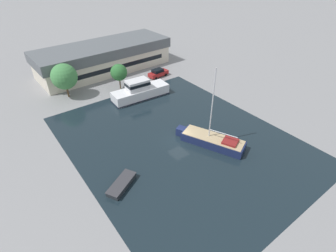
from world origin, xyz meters
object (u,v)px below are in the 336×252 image
Objects in this scene: warehouse_building at (104,57)px; quay_tree_by_water at (119,72)px; quay_tree_near_building at (64,77)px; sailboat_moored at (212,140)px; motor_cruiser at (140,91)px; parked_car at (158,73)px; small_dinghy at (122,184)px.

warehouse_building is 5.95× the size of quay_tree_by_water.
quay_tree_near_building is 29.02m from sailboat_moored.
sailboat_moored reaches higher than quay_tree_by_water.
motor_cruiser is (-0.89, -16.40, -1.63)m from warehouse_building.
parked_car is 1.02× the size of small_dinghy.
quay_tree_by_water reaches higher than small_dinghy.
sailboat_moored is 2.51× the size of small_dinghy.
sailboat_moored is (-0.24, -34.54, -2.24)m from warehouse_building.
parked_car is (9.41, 0.28, -2.56)m from quay_tree_by_water.
warehouse_building is at bearing -150.24° from parked_car.
small_dinghy is at bearing -114.79° from warehouse_building.
motor_cruiser is at bearing 68.10° from sailboat_moored.
warehouse_building is at bearing 65.66° from sailboat_moored.
motor_cruiser reaches higher than small_dinghy.
small_dinghy is at bearing 145.77° from motor_cruiser.
quay_tree_near_building is at bearing 54.98° from motor_cruiser.
quay_tree_near_building is 0.56× the size of sailboat_moored.
parked_car is (7.41, -10.46, -2.11)m from warehouse_building.
warehouse_building is 37.00m from small_dinghy.
sailboat_moored is at bearing -85.77° from quay_tree_by_water.
parked_car reaches higher than small_dinghy.
warehouse_building is at bearing 0.16° from motor_cruiser.
quay_tree_by_water is (-2.00, -10.74, 0.44)m from warehouse_building.
quay_tree_by_water is 26.51m from small_dinghy.
motor_cruiser is (-8.29, -5.93, 0.48)m from parked_car.
warehouse_building is 2.74× the size of motor_cruiser.
warehouse_building is 14.07m from quay_tree_near_building.
quay_tree_by_water is at bearing -93.85° from parked_car.
parked_car is 0.41× the size of sailboat_moored.
warehouse_building is at bearing 79.44° from quay_tree_by_water.
small_dinghy is (-14.14, 0.55, -0.37)m from sailboat_moored.
sailboat_moored is at bearing -92.26° from warehouse_building.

